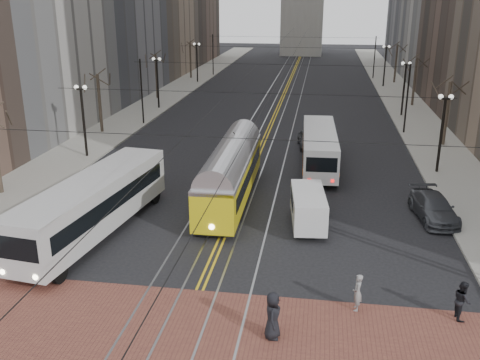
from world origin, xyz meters
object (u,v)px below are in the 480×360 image
(cargo_van, at_px, (308,210))
(streetcar, at_px, (231,177))
(pedestrian_b, at_px, (357,292))
(transit_bus, at_px, (94,207))
(sedan_grey, at_px, (309,139))
(sedan_parked, at_px, (434,208))
(pedestrian_a, at_px, (273,315))
(pedestrian_c, at_px, (462,300))
(rear_bus, at_px, (319,149))

(cargo_van, bearing_deg, streetcar, 138.98)
(cargo_van, xyz_separation_m, pedestrian_b, (2.31, -8.33, -0.20))
(transit_bus, xyz_separation_m, sedan_grey, (11.03, 19.84, -0.86))
(sedan_parked, bearing_deg, sedan_grey, 110.12)
(cargo_van, height_order, sedan_grey, cargo_van)
(pedestrian_a, distance_m, pedestrian_c, 7.85)
(pedestrian_a, relative_size, pedestrian_b, 1.19)
(cargo_van, height_order, pedestrian_c, cargo_van)
(pedestrian_a, bearing_deg, sedan_grey, 0.21)
(sedan_grey, xyz_separation_m, sedan_parked, (7.75, -14.82, -0.02))
(rear_bus, relative_size, pedestrian_b, 6.80)
(rear_bus, relative_size, pedestrian_a, 5.71)
(sedan_grey, bearing_deg, pedestrian_c, -81.92)
(sedan_grey, distance_m, pedestrian_b, 25.50)
(rear_bus, bearing_deg, sedan_parked, -55.29)
(transit_bus, height_order, streetcar, transit_bus)
(rear_bus, height_order, pedestrian_b, rear_bus)
(sedan_grey, distance_m, sedan_parked, 16.72)
(rear_bus, distance_m, cargo_van, 11.29)
(rear_bus, xyz_separation_m, pedestrian_c, (6.00, -19.60, -0.60))
(streetcar, height_order, pedestrian_c, streetcar)
(cargo_van, height_order, sedan_parked, cargo_van)
(pedestrian_a, height_order, pedestrian_c, pedestrian_a)
(pedestrian_b, bearing_deg, transit_bus, -108.95)
(transit_bus, bearing_deg, sedan_grey, 68.40)
(transit_bus, relative_size, pedestrian_c, 7.69)
(streetcar, xyz_separation_m, sedan_parked, (12.30, -1.34, -0.80))
(transit_bus, relative_size, pedestrian_a, 6.62)
(sedan_grey, relative_size, sedan_parked, 0.87)
(transit_bus, bearing_deg, pedestrian_a, -29.63)
(cargo_van, distance_m, sedan_parked, 7.59)
(pedestrian_a, bearing_deg, streetcar, 17.03)
(sedan_parked, xyz_separation_m, pedestrian_a, (-8.25, -12.98, 0.26))
(sedan_parked, bearing_deg, cargo_van, -170.65)
(streetcar, bearing_deg, cargo_van, -35.60)
(streetcar, relative_size, sedan_parked, 2.61)
(sedan_grey, bearing_deg, rear_bus, -87.90)
(transit_bus, distance_m, cargo_van, 11.87)
(sedan_grey, distance_m, pedestrian_c, 26.28)
(sedan_parked, bearing_deg, pedestrian_a, -129.92)
(streetcar, height_order, rear_bus, streetcar)
(rear_bus, distance_m, pedestrian_b, 19.70)
(sedan_grey, relative_size, pedestrian_a, 2.23)
(transit_bus, distance_m, streetcar, 9.08)
(cargo_van, relative_size, pedestrian_c, 2.79)
(transit_bus, xyz_separation_m, pedestrian_b, (13.82, -5.50, -0.77))
(sedan_parked, distance_m, pedestrian_c, 10.56)
(transit_bus, height_order, sedan_grey, transit_bus)
(streetcar, bearing_deg, transit_bus, -136.01)
(streetcar, xyz_separation_m, rear_bus, (5.50, 7.73, -0.08))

